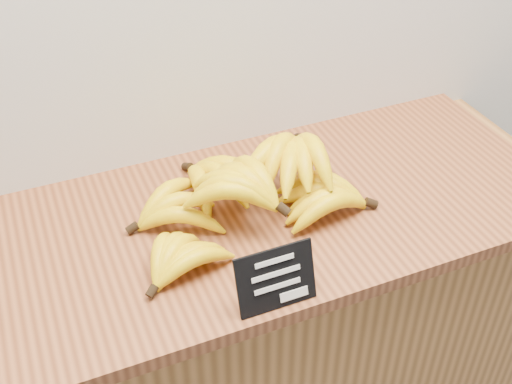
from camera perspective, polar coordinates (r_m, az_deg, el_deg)
The scene contains 4 objects.
counter at distance 1.62m, azimuth -0.71°, elevation -15.02°, with size 1.43×0.50×0.90m, color #A46D35.
counter_top at distance 1.28m, azimuth -0.87°, elevation -2.43°, with size 1.31×0.54×0.03m, color brown.
chalkboard_sign at distance 1.07m, azimuth 1.80°, elevation -7.74°, with size 0.14×0.01×0.11m, color black.
banana_pile at distance 1.24m, azimuth -0.77°, elevation 0.00°, with size 0.49×0.37×0.12m.
Camera 1 is at (-0.47, 1.84, 1.75)m, focal length 45.00 mm.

